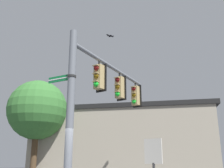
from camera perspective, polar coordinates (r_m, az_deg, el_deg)
signal_pole at (r=9.19m, az=-9.04°, el=-5.99°), size 0.27×0.27×6.14m
mast_arm at (r=12.42m, az=0.31°, el=3.39°), size 0.97×6.27×0.17m
traffic_light_nearest_pole at (r=11.09m, az=-2.92°, el=1.56°), size 0.54×0.49×1.31m
traffic_light_mid_inner at (r=12.70m, az=1.60°, el=-0.75°), size 0.54×0.49×1.31m
traffic_light_mid_outer at (r=14.38m, az=5.08°, el=-2.52°), size 0.54×0.49×1.31m
street_name_sign at (r=9.66m, az=-10.01°, el=1.36°), size 1.22×0.31×0.22m
bird_flying at (r=13.11m, az=-0.39°, el=10.38°), size 0.26×0.41×0.09m
storefront_building at (r=19.65m, az=2.46°, el=-12.93°), size 13.98×10.39×5.10m
tree_by_storefront at (r=18.65m, az=-15.85°, el=-5.47°), size 4.01×4.01×6.76m
historical_marker at (r=8.52m, az=9.00°, el=-16.49°), size 0.60×0.08×2.13m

